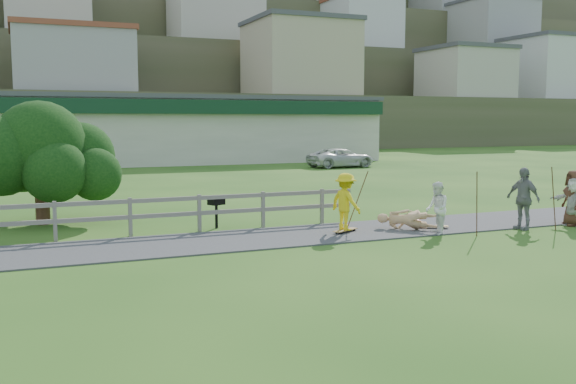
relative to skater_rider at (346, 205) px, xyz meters
name	(u,v)px	position (x,y,z in m)	size (l,w,h in m)	color
ground	(308,247)	(-1.82, -1.36, -0.83)	(260.00, 260.00, 0.00)	#255217
path	(286,236)	(-1.82, 0.14, -0.81)	(34.00, 3.00, 0.04)	#343436
fence	(108,212)	(-6.43, 1.94, -0.11)	(15.05, 0.10, 1.10)	slate
strip_mall	(169,129)	(2.18, 33.58, 1.75)	(32.50, 10.75, 5.10)	#BAB5A3
hillside	(62,47)	(-1.82, 89.95, 13.58)	(220.00, 67.00, 47.50)	#434C2D
skater_rider	(346,205)	(0.00, 0.00, 0.00)	(1.07, 0.62, 1.66)	yellow
skater_fallen	(407,220)	(1.93, -0.28, -0.51)	(1.78, 0.43, 0.65)	tan
spectator_a	(437,208)	(2.33, -1.17, -0.07)	(0.74, 0.58, 1.52)	white
spectator_b	(523,198)	(5.23, -1.43, 0.11)	(1.10, 0.46, 1.87)	gray
spectator_c	(573,198)	(7.16, -1.49, 0.04)	(0.85, 0.55, 1.73)	#4E2D1F
spectator_d	(573,202)	(7.06, -1.61, -0.06)	(1.42, 0.45, 1.53)	silver
car_silver	(78,164)	(-5.45, 23.44, -0.16)	(1.42, 4.07, 1.34)	#B4B7BC
car_white	(341,158)	(11.95, 23.28, -0.17)	(2.18, 4.74, 1.32)	silver
tree	(41,173)	(-8.02, 5.18, 0.78)	(4.61, 4.61, 3.23)	black
bbq	(216,213)	(-3.19, 2.32, -0.35)	(0.44, 0.34, 0.95)	black
longboard_rider	(345,232)	(0.00, 0.00, -0.78)	(0.95, 0.23, 0.11)	brown
longboard_fallen	(432,228)	(2.73, -0.38, -0.78)	(0.97, 0.24, 0.11)	brown
helmet	(418,223)	(2.53, 0.07, -0.70)	(0.25, 0.25, 0.25)	red
pole_rider	(357,199)	(0.60, 0.40, 0.12)	(0.03, 0.03, 1.90)	#512F20
pole_spec_left	(477,204)	(3.19, -1.84, 0.09)	(0.03, 0.03, 1.84)	#512F20
pole_spec_right	(554,199)	(5.90, -1.96, 0.13)	(0.03, 0.03, 1.93)	#512F20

